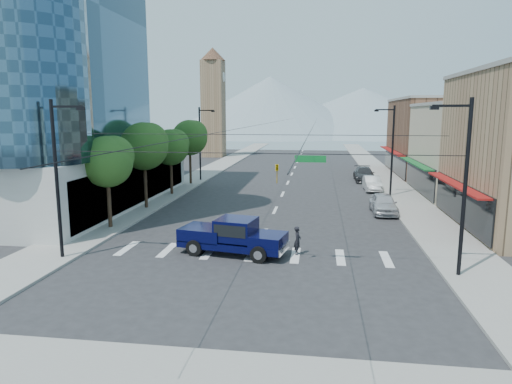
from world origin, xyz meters
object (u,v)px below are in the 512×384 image
at_px(pickup_truck, 232,235).
at_px(parked_car_near, 383,204).
at_px(parked_car_far, 364,174).
at_px(pedestrian, 298,241).
at_px(parked_car_mid, 372,184).

distance_m(pickup_truck, parked_car_near, 16.32).
bearing_deg(pickup_truck, parked_car_far, 82.52).
relative_size(pickup_truck, parked_car_near, 1.36).
bearing_deg(pedestrian, parked_car_near, -20.18).
distance_m(parked_car_mid, parked_car_far, 7.19).
height_order(pickup_truck, parked_car_far, pickup_truck).
bearing_deg(parked_car_near, parked_car_far, 88.90).
relative_size(pickup_truck, pedestrian, 3.94).
xyz_separation_m(pickup_truck, parked_car_near, (10.38, 12.59, -0.29)).
bearing_deg(parked_car_mid, parked_car_near, -92.99).
height_order(parked_car_mid, parked_car_far, parked_car_far).
distance_m(pedestrian, parked_car_near, 13.85).
distance_m(pickup_truck, pedestrian, 3.86).
height_order(pickup_truck, pedestrian, pickup_truck).
distance_m(parked_car_near, parked_car_mid, 11.58).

